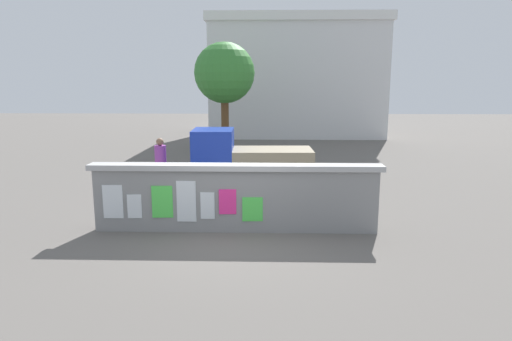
% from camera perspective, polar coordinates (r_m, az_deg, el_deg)
% --- Properties ---
extents(ground, '(60.00, 60.00, 0.00)m').
position_cam_1_polar(ground, '(17.86, -0.71, 0.64)').
color(ground, '#605B56').
extents(poster_wall, '(6.38, 0.42, 1.50)m').
position_cam_1_polar(poster_wall, '(9.89, -2.66, -3.37)').
color(poster_wall, gray).
rests_on(poster_wall, ground).
extents(auto_rickshaw_truck, '(3.64, 1.61, 1.85)m').
position_cam_1_polar(auto_rickshaw_truck, '(13.75, -1.27, 1.29)').
color(auto_rickshaw_truck, black).
rests_on(auto_rickshaw_truck, ground).
extents(motorcycle, '(1.87, 0.69, 0.87)m').
position_cam_1_polar(motorcycle, '(11.54, -10.85, -3.03)').
color(motorcycle, black).
rests_on(motorcycle, ground).
extents(bicycle_far, '(1.70, 0.44, 0.95)m').
position_cam_1_polar(bicycle_far, '(11.14, 9.42, -4.02)').
color(bicycle_far, black).
rests_on(bicycle_far, ground).
extents(person_walking, '(0.48, 0.48, 1.62)m').
position_cam_1_polar(person_walking, '(13.74, -11.98, 1.41)').
color(person_walking, purple).
rests_on(person_walking, ground).
extents(tree_roadside, '(2.78, 2.78, 5.06)m').
position_cam_1_polar(tree_roadside, '(21.19, -4.02, 12.12)').
color(tree_roadside, brown).
rests_on(tree_roadside, ground).
extents(building_background, '(10.52, 5.53, 7.09)m').
position_cam_1_polar(building_background, '(28.42, 5.06, 11.70)').
color(building_background, silver).
rests_on(building_background, ground).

